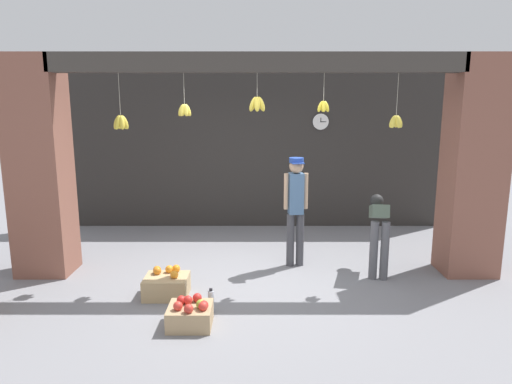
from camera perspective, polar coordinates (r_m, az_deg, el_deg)
ground_plane at (r=6.17m, az=0.00°, el=-10.90°), size 60.00×60.00×0.00m
shop_back_wall at (r=8.52m, az=-0.02°, el=5.35°), size 7.08×0.12×2.92m
shop_pillar_left at (r=6.73m, az=-25.48°, el=2.75°), size 0.70×0.60×2.92m
shop_pillar_right at (r=6.73m, az=25.45°, el=2.76°), size 0.70×0.60×2.92m
storefront_awning at (r=5.86m, az=-0.17°, el=15.53°), size 5.18×0.25×0.96m
shopkeeper at (r=6.45m, az=4.92°, el=-1.50°), size 0.34×0.26×1.56m
worker_stooping at (r=6.40m, az=15.02°, el=-4.05°), size 0.32×0.79×1.03m
fruit_crate_oranges at (r=5.74m, az=-11.17°, el=-11.35°), size 0.52×0.44×0.34m
fruit_crate_apples at (r=4.99m, az=-8.26°, el=-14.88°), size 0.46×0.42×0.31m
water_bottle at (r=5.27m, az=-5.71°, el=-13.40°), size 0.07×0.07×0.28m
wall_clock at (r=8.49m, az=8.01°, el=8.70°), size 0.31×0.03×0.31m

